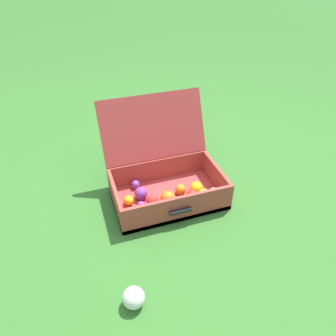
% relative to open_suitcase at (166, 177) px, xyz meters
% --- Properties ---
extents(ground_plane, '(16.00, 16.00, 0.00)m').
position_rel_open_suitcase_xyz_m(ground_plane, '(0.02, -0.12, -0.11)').
color(ground_plane, '#336B28').
extents(open_suitcase, '(0.57, 0.53, 0.48)m').
position_rel_open_suitcase_xyz_m(open_suitcase, '(0.00, 0.00, 0.00)').
color(open_suitcase, '#B23838').
rests_on(open_suitcase, ground).
extents(stray_ball_on_grass, '(0.09, 0.09, 0.09)m').
position_rel_open_suitcase_xyz_m(stray_ball_on_grass, '(-0.32, -0.59, -0.07)').
color(stray_ball_on_grass, white).
rests_on(stray_ball_on_grass, ground).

